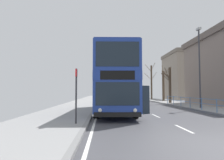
% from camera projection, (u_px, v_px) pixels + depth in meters
% --- Properties ---
extents(ground, '(15.80, 140.00, 0.20)m').
position_uv_depth(ground, '(193.00, 143.00, 6.28)').
color(ground, '#45454A').
extents(double_decker_bus_main, '(3.25, 10.53, 4.48)m').
position_uv_depth(double_decker_bus_main, '(115.00, 82.00, 15.62)').
color(double_decker_bus_main, navy).
rests_on(double_decker_bus_main, ground).
extents(pedestrian_railing_far_kerb, '(0.05, 20.10, 0.96)m').
position_uv_depth(pedestrian_railing_far_kerb, '(209.00, 102.00, 15.47)').
color(pedestrian_railing_far_kerb, '#386BA8').
rests_on(pedestrian_railing_far_kerb, ground).
extents(bus_stop_sign_near, '(0.08, 0.44, 2.55)m').
position_uv_depth(bus_stop_sign_near, '(76.00, 89.00, 9.55)').
color(bus_stop_sign_near, '#2D2D33').
rests_on(bus_stop_sign_near, ground).
extents(street_lamp_far_side, '(0.28, 0.60, 7.40)m').
position_uv_depth(street_lamp_far_side, '(199.00, 61.00, 18.86)').
color(street_lamp_far_side, '#38383D').
rests_on(street_lamp_far_side, ground).
extents(bare_tree_far_00, '(1.84, 2.59, 4.76)m').
position_uv_depth(bare_tree_far_00, '(170.00, 84.00, 27.05)').
color(bare_tree_far_00, '#4C3D2D').
rests_on(bare_tree_far_00, ground).
extents(bare_tree_far_01, '(2.04, 2.20, 7.11)m').
position_uv_depth(bare_tree_far_01, '(151.00, 82.00, 41.19)').
color(bare_tree_far_01, '#4C3D2D').
rests_on(bare_tree_far_01, ground).
extents(bare_tree_far_02, '(1.39, 2.14, 5.96)m').
position_uv_depth(bare_tree_far_02, '(163.00, 85.00, 33.23)').
color(bare_tree_far_02, '#4C3D2D').
rests_on(bare_tree_far_02, ground).
extents(background_building_00, '(8.65, 10.53, 9.82)m').
position_uv_depth(background_building_00, '(188.00, 76.00, 43.17)').
color(background_building_00, gray).
rests_on(background_building_00, ground).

